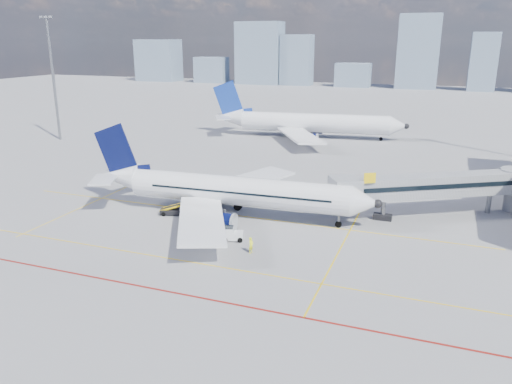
% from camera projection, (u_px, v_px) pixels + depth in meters
% --- Properties ---
extents(ground, '(420.00, 420.00, 0.00)m').
position_uv_depth(ground, '(208.00, 239.00, 54.24)').
color(ground, gray).
rests_on(ground, ground).
extents(apron_markings, '(90.00, 35.12, 0.01)m').
position_uv_depth(apron_markings, '(187.00, 252.00, 50.93)').
color(apron_markings, yellow).
rests_on(apron_markings, ground).
extents(jet_bridge, '(23.55, 15.78, 6.30)m').
position_uv_depth(jet_bridge, '(444.00, 186.00, 60.40)').
color(jet_bridge, gray).
rests_on(jet_bridge, ground).
extents(floodlight_mast_nw, '(3.20, 0.61, 25.45)m').
position_uv_depth(floodlight_mast_nw, '(53.00, 75.00, 104.56)').
color(floodlight_mast_nw, slate).
rests_on(floodlight_mast_nw, ground).
extents(distant_skyline, '(247.24, 15.90, 31.62)m').
position_uv_depth(distant_skyline, '(387.00, 58.00, 221.76)').
color(distant_skyline, slate).
rests_on(distant_skyline, ground).
extents(main_aircraft, '(36.39, 31.69, 10.75)m').
position_uv_depth(main_aircraft, '(226.00, 190.00, 60.50)').
color(main_aircraft, white).
rests_on(main_aircraft, ground).
extents(second_aircraft, '(42.99, 37.36, 12.59)m').
position_uv_depth(second_aircraft, '(306.00, 123.00, 109.82)').
color(second_aircraft, white).
rests_on(second_aircraft, ground).
extents(baggage_tug, '(2.52, 1.97, 1.56)m').
position_uv_depth(baggage_tug, '(232.00, 234.00, 53.57)').
color(baggage_tug, white).
rests_on(baggage_tug, ground).
extents(cargo_dolly, '(3.51, 1.68, 1.89)m').
position_uv_depth(cargo_dolly, '(201.00, 234.00, 52.68)').
color(cargo_dolly, black).
rests_on(cargo_dolly, ground).
extents(belt_loader, '(5.51, 2.78, 2.22)m').
position_uv_depth(belt_loader, '(177.00, 210.00, 61.53)').
color(belt_loader, black).
rests_on(belt_loader, ground).
extents(ramp_worker, '(0.54, 0.69, 1.67)m').
position_uv_depth(ramp_worker, '(251.00, 245.00, 50.40)').
color(ramp_worker, '#FAFF1A').
rests_on(ramp_worker, ground).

